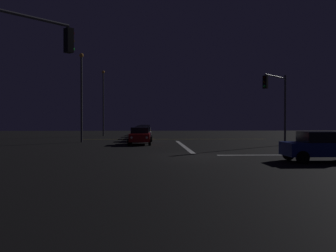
% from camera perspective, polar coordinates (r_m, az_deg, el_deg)
% --- Properties ---
extents(ground, '(120.00, 120.00, 0.10)m').
position_cam_1_polar(ground, '(21.97, 4.50, -4.88)').
color(ground, black).
extents(stop_line_north, '(0.35, 14.99, 0.01)m').
position_cam_1_polar(stop_line_north, '(30.62, 2.47, -3.20)').
color(stop_line_north, white).
rests_on(stop_line_north, ground).
extents(centre_line_ns, '(22.00, 0.15, 0.01)m').
position_cam_1_polar(centre_line_ns, '(42.16, 1.07, -2.13)').
color(centre_line_ns, yellow).
rests_on(centre_line_ns, ground).
extents(crosswalk_bar_east, '(14.99, 0.40, 0.01)m').
position_cam_1_polar(crosswalk_bar_east, '(24.66, 25.36, -4.21)').
color(crosswalk_bar_east, white).
rests_on(crosswalk_bar_east, ground).
extents(sedan_red, '(2.02, 4.33, 1.57)m').
position_cam_1_polar(sedan_red, '(32.40, -4.56, -1.58)').
color(sedan_red, maroon).
rests_on(sedan_red, ground).
extents(sedan_white, '(2.02, 4.33, 1.57)m').
position_cam_1_polar(sedan_white, '(38.03, -4.11, -1.24)').
color(sedan_white, silver).
rests_on(sedan_white, ground).
extents(sedan_orange, '(2.02, 4.33, 1.57)m').
position_cam_1_polar(sedan_orange, '(43.29, -4.05, -1.01)').
color(sedan_orange, '#C66014').
rests_on(sedan_orange, ground).
extents(sedan_black, '(2.02, 4.33, 1.57)m').
position_cam_1_polar(sedan_black, '(49.17, -4.01, -0.80)').
color(sedan_black, black).
rests_on(sedan_black, ground).
extents(sedan_gray, '(2.02, 4.33, 1.57)m').
position_cam_1_polar(sedan_gray, '(54.56, -3.83, -0.65)').
color(sedan_gray, slate).
rests_on(sedan_gray, ground).
extents(sedan_silver, '(2.02, 4.33, 1.57)m').
position_cam_1_polar(sedan_silver, '(60.30, -3.69, -0.53)').
color(sedan_silver, '#B7B7BC').
rests_on(sedan_silver, ground).
extents(sedan_blue_crossing, '(4.33, 2.02, 1.57)m').
position_cam_1_polar(sedan_blue_crossing, '(20.10, 23.87, -3.02)').
color(sedan_blue_crossing, navy).
rests_on(sedan_blue_crossing, ground).
extents(traffic_signal_ne, '(2.98, 2.98, 6.22)m').
position_cam_1_polar(traffic_signal_ne, '(31.63, 17.22, 4.63)').
color(traffic_signal_ne, '#4C4C51').
rests_on(traffic_signal_ne, ground).
extents(traffic_signal_sw, '(3.15, 3.15, 6.51)m').
position_cam_1_polar(traffic_signal_sw, '(14.91, -23.47, 9.88)').
color(traffic_signal_sw, '#4C4C51').
rests_on(traffic_signal_sw, ground).
extents(streetlamp_left_near, '(0.44, 0.44, 9.01)m').
position_cam_1_polar(streetlamp_left_near, '(36.85, -13.81, 5.52)').
color(streetlamp_left_near, '#424247').
rests_on(streetlamp_left_near, ground).
extents(streetlamp_left_far, '(0.44, 0.44, 9.58)m').
position_cam_1_polar(streetlamp_left_far, '(52.62, -10.42, 4.39)').
color(streetlamp_left_far, '#424247').
rests_on(streetlamp_left_far, ground).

